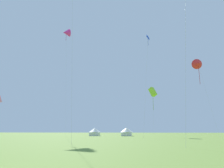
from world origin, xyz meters
TOP-DOWN VIEW (x-y plane):
  - kite_magenta_delta at (-17.11, 49.73)m, footprint 3.82×3.47m
  - kite_blue_diamond at (7.07, 38.94)m, footprint 2.13×1.81m
  - kite_lime_box at (8.21, 53.60)m, footprint 2.58×2.37m
  - kite_red_delta at (19.02, 45.21)m, footprint 3.69×3.37m
  - festival_tent_center at (-9.80, 58.59)m, footprint 3.69×3.69m
  - festival_tent_left at (0.11, 58.59)m, footprint 3.82×3.82m

SIDE VIEW (x-z plane):
  - festival_tent_center at x=-9.80m, z-range 0.13..2.53m
  - festival_tent_left at x=0.11m, z-range 0.13..2.62m
  - kite_lime_box at x=8.21m, z-range 5.45..19.19m
  - kite_red_delta at x=19.02m, z-range 7.99..26.86m
  - kite_blue_diamond at x=7.07m, z-range 9.82..32.85m
  - kite_magenta_delta at x=-17.11m, z-range 14.77..47.05m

